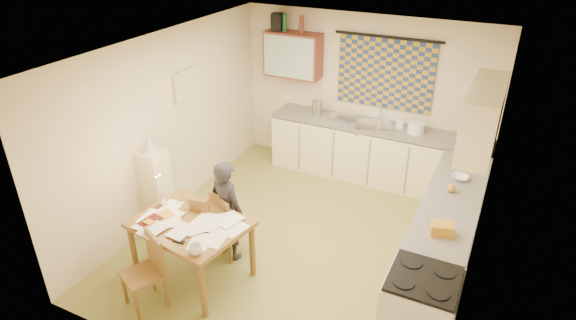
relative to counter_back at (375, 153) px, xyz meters
The scene contains 44 objects.
floor 2.03m from the counter_back, 99.49° to the right, with size 4.00×4.50×0.02m, color olive.
ceiling 2.85m from the counter_back, 99.49° to the right, with size 4.00×4.50×0.02m, color white.
wall_back 0.92m from the counter_back, 136.43° to the left, with size 4.00×0.02×2.50m, color beige.
wall_front 4.30m from the counter_back, 94.43° to the right, with size 4.00×0.02×2.50m, color beige.
wall_left 3.15m from the counter_back, 140.14° to the right, with size 0.02×4.50×2.50m, color beige.
wall_right 2.70m from the counter_back, 49.18° to the right, with size 0.02×4.50×2.50m, color beige.
window_blind 1.23m from the counter_back, 95.47° to the left, with size 1.45×0.03×1.05m, color navy.
curtain_rod 1.77m from the counter_back, 95.91° to the left, with size 0.04×0.04×1.60m, color black.
wall_cabinet 2.00m from the counter_back, behind, with size 0.90×0.34×0.70m, color maroon.
wall_cabinet_glass 2.00m from the counter_back, behind, with size 0.84×0.02×0.64m, color #99B2A5.
upper_cabinet_right 2.49m from the counter_back, 42.95° to the right, with size 0.34×1.30×0.70m, color beige.
framed_print 3.04m from the counter_back, 145.98° to the right, with size 0.04×0.50×0.40m, color beige.
print_canvas 3.02m from the counter_back, 145.68° to the right, with size 0.01×0.42×0.32m, color white.
counter_back is the anchor object (origin of this frame).
counter_right 2.30m from the counter_back, 53.38° to the right, with size 0.62×2.95×0.92m.
stove 3.44m from the counter_back, 66.47° to the right, with size 0.63×0.63×0.97m.
sink 0.43m from the counter_back, behind, with size 0.55×0.45×0.10m, color silver.
tap 0.63m from the counter_back, 94.76° to the left, with size 0.03×0.03×0.28m, color silver.
dish_rack 0.75m from the counter_back, behind, with size 0.35×0.30×0.06m, color silver.
kettle 1.15m from the counter_back, behind, with size 0.18×0.18×0.24m, color silver.
mixing_bowl 0.80m from the counter_back, ahead, with size 0.24×0.24×0.16m, color white.
soap_bottle 0.65m from the counter_back, ahead, with size 0.12×0.12×0.20m, color white.
bowl 1.85m from the counter_back, 39.64° to the right, with size 0.21×0.21×0.05m, color white.
orange_bag 2.78m from the counter_back, 59.81° to the right, with size 0.22×0.16×0.12m, color #C5881F.
fruit_orange 2.06m from the counter_back, 48.36° to the right, with size 0.10×0.10×0.10m, color #C5881F.
speaker 2.54m from the counter_back, behind, with size 0.16×0.20×0.26m, color black.
bottle_green 2.45m from the counter_back, behind, with size 0.07×0.07×0.26m, color #195926.
bottle_brown 2.27m from the counter_back, behind, with size 0.07×0.07×0.26m, color maroon.
dining_table 3.34m from the counter_back, 110.71° to the right, with size 1.35×1.10×0.75m.
chair_far 2.75m from the counter_back, 111.66° to the right, with size 0.51×0.51×0.85m.
chair_near 3.98m from the counter_back, 110.08° to the right, with size 0.51×0.51×0.84m.
person 2.81m from the counter_back, 111.48° to the right, with size 0.54×0.42×1.30m, color black.
shelf_stand 3.34m from the counter_back, 130.45° to the right, with size 0.32×0.30×1.15m, color beige.
lampshade 3.43m from the counter_back, 130.45° to the right, with size 0.20×0.20×0.22m, color beige.
letter_rack 3.15m from the counter_back, 112.89° to the right, with size 0.22×0.10×0.16m, color brown.
mug 3.65m from the counter_back, 102.58° to the right, with size 0.17×0.17×0.10m, color white.
magazine 3.71m from the counter_back, 116.64° to the right, with size 0.22×0.27×0.02m, color maroon.
book 3.55m from the counter_back, 117.10° to the right, with size 0.29×0.32×0.02m, color #C5881F.
orange_box 3.71m from the counter_back, 114.75° to the right, with size 0.12×0.08×0.04m, color #C5881F.
eyeglasses 3.64m from the counter_back, 107.10° to the right, with size 0.13×0.04×0.02m, color black.
candle_holder 3.44m from the counter_back, 118.92° to the right, with size 0.06×0.06×0.18m, color silver.
candle 3.50m from the counter_back, 119.01° to the right, with size 0.02×0.02×0.22m, color white.
candle_flame 3.49m from the counter_back, 118.88° to the right, with size 0.02×0.02×0.02m, color #FFCC66.
papers 3.36m from the counter_back, 109.59° to the right, with size 1.22×0.87×0.03m.
Camera 1 is at (2.06, -4.64, 3.82)m, focal length 30.00 mm.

